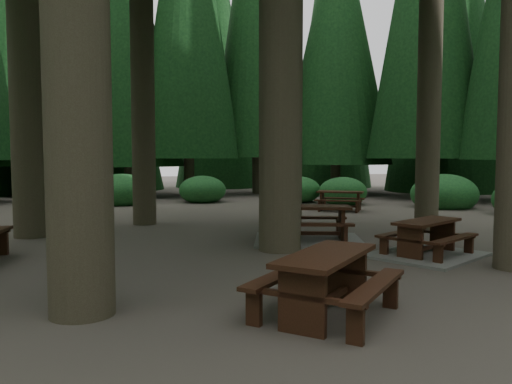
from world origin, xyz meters
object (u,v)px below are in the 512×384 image
object	(u,v)px
picnic_table_a	(427,245)
picnic_table_d	(340,198)
picnic_table_c	(308,229)
picnic_table_e	(326,274)

from	to	relation	value
picnic_table_a	picnic_table_d	bearing A→B (deg)	47.85
picnic_table_a	picnic_table_c	bearing A→B (deg)	96.78
picnic_table_a	picnic_table_c	distance (m)	2.65
picnic_table_c	picnic_table_e	bearing A→B (deg)	-91.36
picnic_table_a	picnic_table_d	distance (m)	7.99
picnic_table_d	picnic_table_c	bearing A→B (deg)	-88.04
picnic_table_c	picnic_table_a	bearing A→B (deg)	-36.67
picnic_table_c	picnic_table_d	distance (m)	6.56
picnic_table_a	picnic_table_e	xyz separation A→B (m)	(-3.31, -2.71, 0.28)
picnic_table_a	picnic_table_d	xyz separation A→B (m)	(2.02, 7.73, 0.23)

